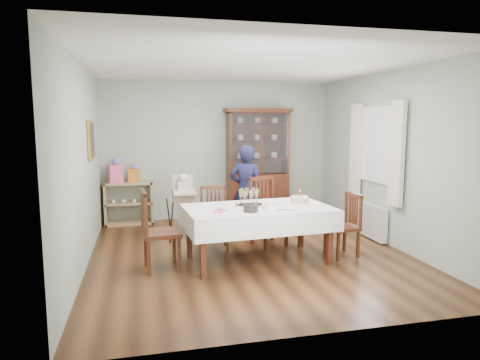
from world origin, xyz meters
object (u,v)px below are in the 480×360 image
object	(u,v)px
birthday_cake	(300,200)
gift_bag_pink	(116,172)
dining_table	(258,234)
gift_bag_orange	(134,174)
high_chair	(184,213)
chair_end_left	(160,246)
sideboard	(129,203)
woman	(246,191)
chair_far_right	(268,225)
china_cabinet	(257,162)
chair_far_left	(215,231)
champagne_tray	(249,200)
chair_end_right	(343,237)

from	to	relation	value
birthday_cake	gift_bag_pink	size ratio (longest dim) A/B	0.63
birthday_cake	dining_table	bearing A→B (deg)	-171.96
dining_table	gift_bag_orange	xyz separation A→B (m)	(-1.67, 2.63, 0.57)
high_chair	birthday_cake	size ratio (longest dim) A/B	3.76
gift_bag_orange	chair_end_left	bearing A→B (deg)	-82.58
chair_end_left	gift_bag_orange	distance (m)	2.77
sideboard	woman	xyz separation A→B (m)	(1.95, -1.33, 0.37)
chair_end_left	chair_far_right	bearing A→B (deg)	-71.40
china_cabinet	gift_bag_orange	world-z (taller)	china_cabinet
chair_far_left	high_chair	xyz separation A→B (m)	(-0.38, 0.77, 0.14)
champagne_tray	china_cabinet	bearing A→B (deg)	72.02
chair_far_left	chair_far_right	xyz separation A→B (m)	(0.85, 0.02, 0.03)
chair_end_right	woman	size ratio (longest dim) A/B	0.58
high_chair	sideboard	bearing A→B (deg)	126.38
china_cabinet	woman	xyz separation A→B (m)	(-0.55, -1.30, -0.35)
chair_end_left	chair_end_right	size ratio (longest dim) A/B	1.16
china_cabinet	gift_bag_pink	world-z (taller)	china_cabinet
woman	high_chair	distance (m)	1.10
china_cabinet	gift_bag_orange	xyz separation A→B (m)	(-2.39, 0.00, -0.17)
chair_far_right	high_chair	size ratio (longest dim) A/B	0.98
china_cabinet	gift_bag_pink	bearing A→B (deg)	179.97
chair_far_left	chair_end_left	size ratio (longest dim) A/B	0.90
chair_far_right	champagne_tray	world-z (taller)	chair_far_right
gift_bag_pink	sideboard	bearing A→B (deg)	5.31
chair_far_right	birthday_cake	bearing A→B (deg)	-83.64
chair_far_left	chair_far_right	bearing A→B (deg)	6.65
chair_far_right	high_chair	xyz separation A→B (m)	(-1.24, 0.75, 0.10)
dining_table	birthday_cake	distance (m)	0.78
champagne_tray	gift_bag_pink	world-z (taller)	gift_bag_pink
chair_far_right	chair_end_right	distance (m)	1.17
chair_far_left	high_chair	distance (m)	0.87
chair_far_left	champagne_tray	world-z (taller)	champagne_tray
chair_end_right	birthday_cake	xyz separation A→B (m)	(-0.62, 0.13, 0.54)
dining_table	champagne_tray	bearing A→B (deg)	125.73
dining_table	chair_end_left	size ratio (longest dim) A/B	1.99
chair_far_left	gift_bag_orange	bearing A→B (deg)	126.51
chair_end_left	high_chair	distance (m)	1.57
chair_end_left	china_cabinet	bearing A→B (deg)	-42.77
chair_end_left	high_chair	size ratio (longest dim) A/B	0.97
china_cabinet	high_chair	size ratio (longest dim) A/B	2.03
chair_far_left	dining_table	bearing A→B (deg)	-49.67
high_chair	gift_bag_orange	xyz separation A→B (m)	(-0.80, 1.17, 0.54)
sideboard	birthday_cake	world-z (taller)	birthday_cake
birthday_cake	gift_bag_orange	size ratio (longest dim) A/B	0.81
chair_end_left	woman	distance (m)	2.07
dining_table	gift_bag_pink	bearing A→B (deg)	127.26
sideboard	champagne_tray	distance (m)	3.06
china_cabinet	birthday_cake	world-z (taller)	china_cabinet
china_cabinet	chair_end_right	bearing A→B (deg)	-78.54
woman	high_chair	size ratio (longest dim) A/B	1.44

